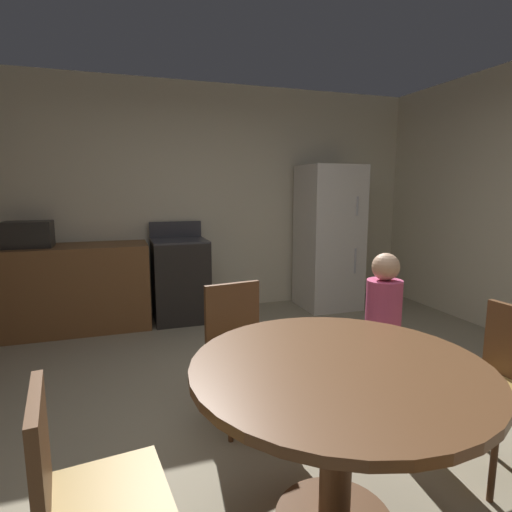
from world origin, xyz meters
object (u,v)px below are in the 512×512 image
at_px(person_child, 382,333).
at_px(oven_range, 180,279).
at_px(dining_table, 338,397).
at_px(chair_north, 240,343).
at_px(chair_west, 83,494).
at_px(microwave, 28,234).
at_px(refrigerator, 329,237).
at_px(chair_east, 501,379).

bearing_deg(person_child, oven_range, -113.59).
height_order(dining_table, chair_north, chair_north).
relative_size(chair_west, person_child, 0.80).
relative_size(oven_range, microwave, 2.50).
height_order(refrigerator, chair_north, refrigerator).
distance_m(chair_north, person_child, 0.91).
relative_size(oven_range, refrigerator, 0.62).
bearing_deg(dining_table, chair_west, -173.16).
xyz_separation_m(chair_west, chair_north, (0.85, 1.11, 0.00)).
bearing_deg(chair_west, person_child, 18.29).
xyz_separation_m(oven_range, refrigerator, (1.84, -0.05, 0.41)).
relative_size(refrigerator, microwave, 4.00).
xyz_separation_m(chair_east, person_child, (-0.30, 0.61, 0.08)).
xyz_separation_m(microwave, chair_east, (2.71, -3.08, -0.53)).
distance_m(oven_range, microwave, 1.59).
distance_m(refrigerator, dining_table, 3.51).
xyz_separation_m(oven_range, dining_table, (0.22, -3.16, 0.14)).
bearing_deg(chair_west, chair_north, 45.75).
height_order(oven_range, chair_east, oven_range).
relative_size(dining_table, chair_north, 1.44).
distance_m(microwave, person_child, 3.48).
bearing_deg(oven_range, chair_east, -68.38).
bearing_deg(person_child, refrigerator, -154.71).
relative_size(microwave, chair_west, 0.51).
distance_m(chair_west, chair_north, 1.40).
relative_size(chair_west, chair_north, 1.00).
bearing_deg(chair_north, dining_table, 0.00).
bearing_deg(refrigerator, dining_table, -117.56).
bearing_deg(chair_north, refrigerator, 131.71).
xyz_separation_m(refrigerator, chair_west, (-2.62, -3.22, -0.38)).
relative_size(oven_range, chair_west, 1.26).
bearing_deg(chair_east, dining_table, -0.00).
distance_m(dining_table, chair_east, 1.01).
distance_m(chair_east, person_child, 0.68).
distance_m(microwave, dining_table, 3.61).
xyz_separation_m(chair_north, chair_east, (1.15, -0.92, 0.00)).
distance_m(dining_table, chair_west, 1.01).
bearing_deg(refrigerator, person_child, -110.72).
height_order(refrigerator, microwave, refrigerator).
height_order(oven_range, microwave, microwave).
bearing_deg(chair_east, microwave, -52.74).
bearing_deg(chair_west, refrigerator, 44.08).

